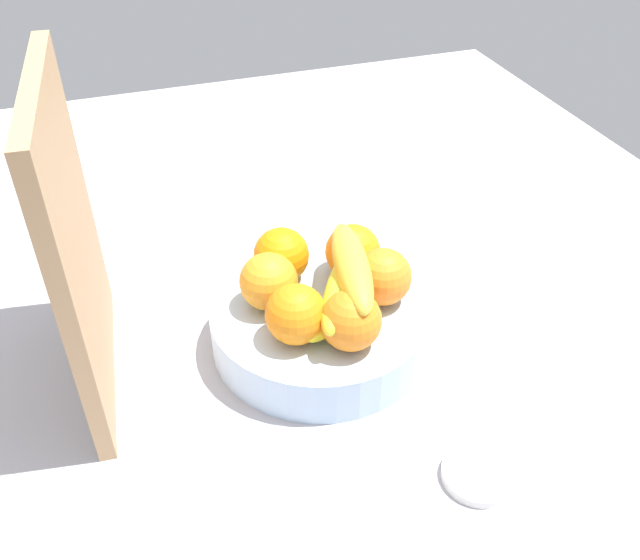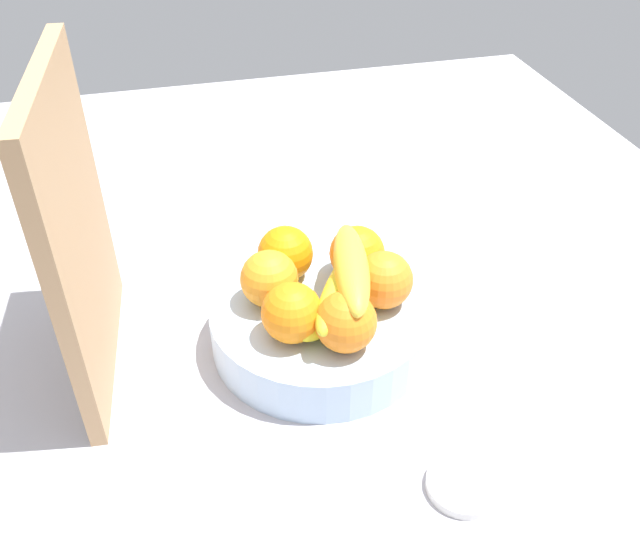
{
  "view_description": "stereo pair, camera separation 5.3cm",
  "coord_description": "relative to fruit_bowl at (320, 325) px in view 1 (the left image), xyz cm",
  "views": [
    {
      "loc": [
        -58.23,
        21.26,
        59.61
      ],
      "look_at": [
        2.24,
        0.57,
        9.94
      ],
      "focal_mm": 38.78,
      "sensor_mm": 36.0,
      "label": 1
    },
    {
      "loc": [
        -59.73,
        16.2,
        59.61
      ],
      "look_at": [
        2.24,
        0.57,
        9.94
      ],
      "focal_mm": 38.78,
      "sensor_mm": 36.0,
      "label": 2
    }
  ],
  "objects": [
    {
      "name": "orange_top_stack",
      "position": [
        6.93,
        2.7,
        6.46
      ],
      "size": [
        6.98,
        6.98,
        6.98
      ],
      "primitive_type": "sphere",
      "color": "orange",
      "rests_on": "fruit_bowl"
    },
    {
      "name": "orange_front_right",
      "position": [
        -4.39,
        4.35,
        6.46
      ],
      "size": [
        6.98,
        6.98,
        6.98
      ],
      "primitive_type": "sphere",
      "color": "orange",
      "rests_on": "fruit_bowl"
    },
    {
      "name": "orange_back_left",
      "position": [
        -1.2,
        -7.51,
        6.46
      ],
      "size": [
        6.98,
        6.98,
        6.98
      ],
      "primitive_type": "sphere",
      "color": "orange",
      "rests_on": "fruit_bowl"
    },
    {
      "name": "orange_front_left",
      "position": [
        2.31,
        5.64,
        6.46
      ],
      "size": [
        6.98,
        6.98,
        6.98
      ],
      "primitive_type": "sphere",
      "color": "orange",
      "rests_on": "fruit_bowl"
    },
    {
      "name": "fruit_bowl",
      "position": [
        0.0,
        0.0,
        0.0
      ],
      "size": [
        26.8,
        26.8,
        5.94
      ],
      "primitive_type": "cylinder",
      "color": "silver",
      "rests_on": "ground_plane"
    },
    {
      "name": "cutting_board",
      "position": [
        3.97,
        25.86,
        15.03
      ],
      "size": [
        28.05,
        4.0,
        36.0
      ],
      "primitive_type": "cube",
      "rotation": [
        0.0,
        0.0,
        -0.08
      ],
      "color": "tan",
      "rests_on": "ground_plane"
    },
    {
      "name": "jar_lid",
      "position": [
        -24.5,
        -8.73,
        -2.45
      ],
      "size": [
        7.53,
        7.53,
        1.04
      ],
      "primitive_type": "cylinder",
      "color": "silver",
      "rests_on": "ground_plane"
    },
    {
      "name": "banana_bunch",
      "position": [
        -2.17,
        -2.77,
        7.17
      ],
      "size": [
        17.79,
        16.02,
        8.4
      ],
      "color": "yellow",
      "rests_on": "fruit_bowl"
    },
    {
      "name": "orange_center",
      "position": [
        -7.33,
        -1.08,
        6.46
      ],
      "size": [
        6.98,
        6.98,
        6.98
      ],
      "primitive_type": "sphere",
      "color": "orange",
      "rests_on": "fruit_bowl"
    },
    {
      "name": "orange_back_right",
      "position": [
        4.75,
        -5.96,
        6.46
      ],
      "size": [
        6.98,
        6.98,
        6.98
      ],
      "primitive_type": "sphere",
      "color": "orange",
      "rests_on": "fruit_bowl"
    },
    {
      "name": "ground_plane",
      "position": [
        -2.24,
        -0.57,
        -4.47
      ],
      "size": [
        180.0,
        140.0,
        3.0
      ],
      "primitive_type": "cube",
      "color": "#AFAEB8"
    }
  ]
}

